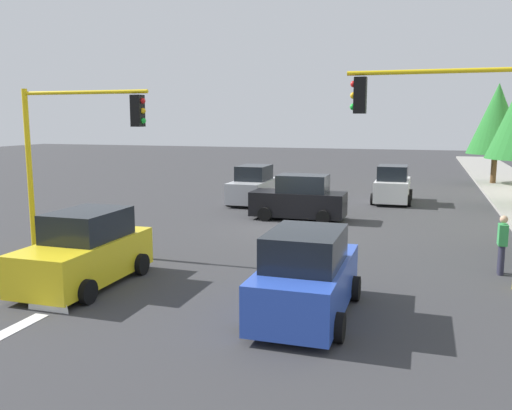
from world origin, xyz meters
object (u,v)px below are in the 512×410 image
Objects in this scene: traffic_signal_near_right at (75,137)px; car_yellow at (86,251)px; pedestrian_crossing at (502,243)px; car_silver at (253,186)px; car_black at (299,199)px; car_blue at (306,277)px; traffic_signal_near_left at (451,132)px; car_white at (392,186)px; tree_roadside_far at (497,119)px.

traffic_signal_near_right reaches higher than car_yellow.
car_silver is at bearing -134.14° from pedestrian_crossing.
car_blue is at bearing 13.64° from car_black.
car_silver is at bearing -142.26° from traffic_signal_near_left.
car_white reaches higher than pedestrian_crossing.
traffic_signal_near_right is 1.30× the size of car_black.
car_black reaches higher than pedestrian_crossing.
car_black is at bearing -144.12° from traffic_signal_near_left.
traffic_signal_near_left is 10.06m from car_yellow.
car_white and car_yellow have the same top height.
traffic_signal_near_right reaches higher than pedestrian_crossing.
car_black is 9.90m from pedestrian_crossing.
pedestrian_crossing is (-1.39, 12.94, -2.89)m from traffic_signal_near_right.
car_white and car_black have the same top height.
traffic_signal_near_left is 1.45× the size of car_silver.
traffic_signal_near_left is 14.70m from car_white.
tree_roadside_far is at bearing 148.65° from car_white.
traffic_signal_near_right is (0.00, -11.35, -0.25)m from traffic_signal_near_left.
car_black is 1.04× the size of car_silver.
car_blue is (3.45, 8.34, -2.90)m from traffic_signal_near_right.
tree_roadside_far is 1.80× the size of car_white.
car_white is at bearing -171.28° from traffic_signal_near_left.
tree_roadside_far reaches higher than car_yellow.
car_silver is at bearing 169.25° from traffic_signal_near_right.
tree_roadside_far is at bearing 174.42° from pedestrian_crossing.
tree_roadside_far is 1.69× the size of car_silver.
car_black is at bearing -166.36° from car_blue.
car_silver reaches higher than pedestrian_crossing.
car_yellow is 1.05× the size of car_silver.
tree_roadside_far is 30.06m from car_yellow.
traffic_signal_near_left reaches higher than car_blue.
car_black and car_blue have the same top height.
car_blue is 2.47× the size of pedestrian_crossing.
traffic_signal_near_right is 1.35× the size of car_silver.
tree_roadside_far is 1.61× the size of car_yellow.
tree_roadside_far is at bearing 171.01° from traffic_signal_near_left.
pedestrian_crossing is at bearing 45.86° from car_silver.
car_blue is at bearing -43.52° from pedestrian_crossing.
traffic_signal_near_left is at bearing 107.87° from car_yellow.
car_yellow is at bearing -94.85° from car_blue.
car_yellow is 2.45× the size of pedestrian_crossing.
car_blue is (3.45, -3.01, -3.15)m from traffic_signal_near_left.
traffic_signal_near_right is 10.17m from car_black.
car_white is 13.35m from pedestrian_crossing.
car_yellow is 6.11m from car_blue.
car_silver is at bearing -138.61° from car_black.
traffic_signal_near_right is 1.28× the size of car_yellow.
car_white is 0.94× the size of car_silver.
tree_roadside_far is at bearing 166.08° from car_blue.
pedestrian_crossing is (10.38, 10.70, 0.01)m from car_silver.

